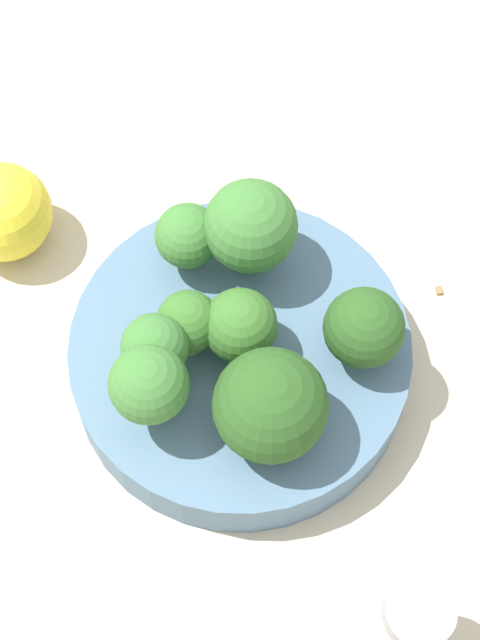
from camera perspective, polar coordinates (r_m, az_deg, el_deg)
The scene contains 13 objects.
ground_plane at distance 0.62m, azimuth 0.00°, elevation -2.80°, with size 3.00×3.00×0.00m, color beige.
bowl at distance 0.60m, azimuth 0.00°, elevation -2.11°, with size 0.19×0.19×0.04m, color slate.
broccoli_floret_0 at distance 0.54m, azimuth 1.63°, elevation -4.59°, with size 0.06×0.06×0.06m.
broccoli_floret_1 at distance 0.59m, azimuth -2.81°, elevation 4.46°, with size 0.04×0.04×0.04m.
broccoli_floret_2 at distance 0.56m, azimuth 0.06°, elevation -0.36°, with size 0.04×0.04×0.05m.
broccoli_floret_3 at distance 0.56m, azimuth 6.61°, elevation -0.49°, with size 0.04×0.04×0.05m.
broccoli_floret_4 at distance 0.56m, azimuth -2.77°, elevation -0.18°, with size 0.03×0.03×0.04m.
broccoli_floret_5 at distance 0.54m, azimuth -4.87°, elevation -3.52°, with size 0.04×0.04×0.06m.
broccoli_floret_6 at distance 0.55m, azimuth -4.55°, elevation -1.62°, with size 0.04×0.04×0.05m.
broccoli_floret_7 at distance 0.58m, azimuth 0.57°, elevation 4.97°, with size 0.05×0.05×0.06m.
pepper_shaker at distance 0.55m, azimuth 9.17°, elevation -15.65°, with size 0.03×0.03×0.06m.
lemon_wedge at distance 0.65m, azimuth -12.56°, elevation 5.64°, with size 0.06×0.06×0.06m, color yellow.
almond_crumb_1 at distance 0.65m, azimuth 10.60°, elevation 1.61°, with size 0.01×0.00×0.01m, color olive.
Camera 1 is at (-0.22, -0.12, 0.56)m, focal length 60.00 mm.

